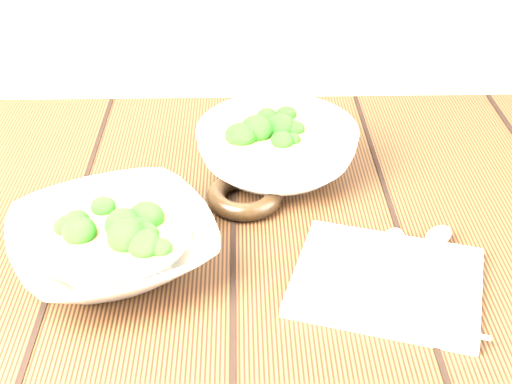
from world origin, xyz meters
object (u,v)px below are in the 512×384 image
object	(u,v)px
soup_bowl_front	(113,242)
trivet	(245,196)
soup_bowl_back	(277,148)
table	(251,321)
napkin	(387,281)

from	to	relation	value
soup_bowl_front	trivet	distance (m)	0.19
soup_bowl_back	table	bearing A→B (deg)	-103.16
soup_bowl_front	napkin	xyz separation A→B (m)	(0.30, -0.05, -0.02)
table	napkin	world-z (taller)	napkin
soup_bowl_front	napkin	distance (m)	0.31
trivet	napkin	xyz separation A→B (m)	(0.15, -0.16, -0.01)
trivet	napkin	world-z (taller)	trivet
trivet	soup_bowl_back	bearing A→B (deg)	59.79
table	trivet	size ratio (longest dim) A/B	12.40
soup_bowl_back	trivet	distance (m)	0.09
soup_bowl_back	trivet	size ratio (longest dim) A/B	2.66
soup_bowl_back	napkin	distance (m)	0.26
soup_bowl_back	napkin	xyz separation A→B (m)	(0.11, -0.24, -0.03)
soup_bowl_front	napkin	size ratio (longest dim) A/B	1.47
soup_bowl_back	trivet	bearing A→B (deg)	-120.21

